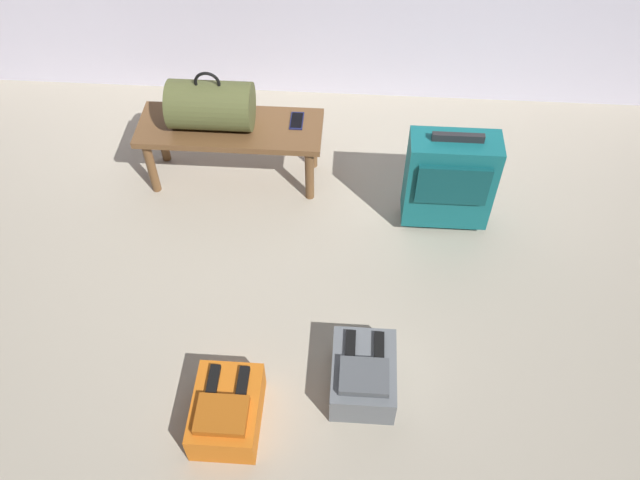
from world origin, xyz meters
name	(u,v)px	position (x,y,z in m)	size (l,w,h in m)	color
ground_plane	(270,277)	(0.00, 0.00, 0.00)	(6.60, 6.60, 0.00)	#B2A893
bench	(231,134)	(-0.28, 0.72, 0.32)	(1.00, 0.36, 0.38)	brown
duffel_bag_olive	(211,105)	(-0.37, 0.72, 0.51)	(0.44, 0.26, 0.34)	#51562D
cell_phone	(297,121)	(0.08, 0.77, 0.39)	(0.07, 0.14, 0.01)	#191E4C
suitcase_upright_teal	(449,180)	(0.89, 0.44, 0.32)	(0.45, 0.23, 0.61)	#14666B
backpack_grey	(363,374)	(0.48, -0.58, 0.09)	(0.28, 0.38, 0.21)	slate
backpack_orange	(227,411)	(-0.09, -0.79, 0.09)	(0.28, 0.38, 0.21)	orange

